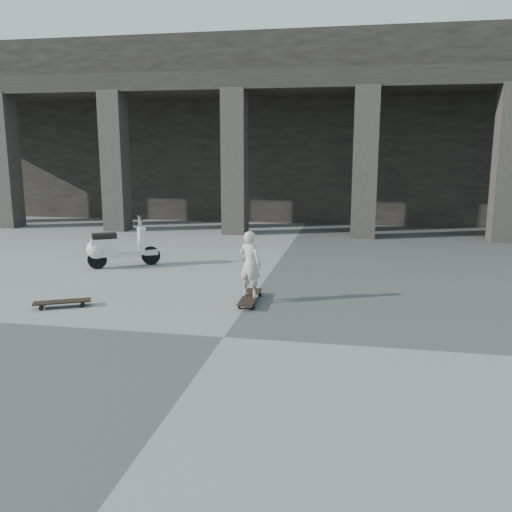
% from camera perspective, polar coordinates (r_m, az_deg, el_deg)
% --- Properties ---
extents(ground, '(90.00, 90.00, 0.00)m').
position_cam_1_polar(ground, '(7.06, -3.43, -8.52)').
color(ground, '#454542').
rests_on(ground, ground).
extents(colonnade, '(28.00, 8.82, 6.00)m').
position_cam_1_polar(colonnade, '(20.28, 6.21, 13.00)').
color(colonnade, black).
rests_on(colonnade, ground).
extents(longboard, '(0.28, 1.03, 0.10)m').
position_cam_1_polar(longboard, '(8.55, -0.62, -4.38)').
color(longboard, black).
rests_on(longboard, ground).
extents(skateboard_spare, '(0.85, 0.56, 0.10)m').
position_cam_1_polar(skateboard_spare, '(8.81, -19.72, -4.62)').
color(skateboard_spare, black).
rests_on(skateboard_spare, ground).
extents(child, '(0.44, 0.37, 1.04)m').
position_cam_1_polar(child, '(8.42, -0.63, -0.84)').
color(child, '#BBB3A9').
rests_on(child, longboard).
extents(scooter, '(1.31, 0.92, 1.03)m').
position_cam_1_polar(scooter, '(11.36, -15.01, 0.83)').
color(scooter, black).
rests_on(scooter, ground).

